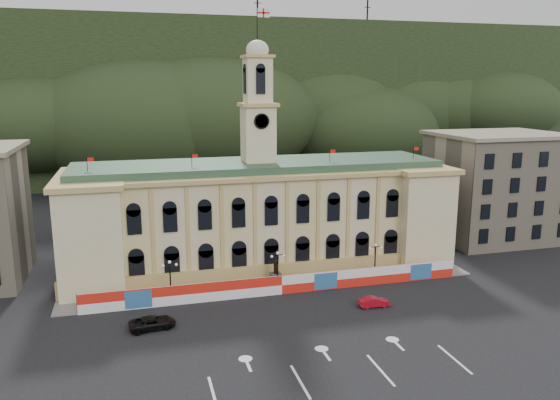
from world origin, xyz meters
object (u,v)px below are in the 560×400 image
object	(u,v)px
lamp_center	(278,267)
red_sedan	(374,302)
black_suv	(152,323)
statue	(276,278)

from	to	relation	value
lamp_center	red_sedan	bearing A→B (deg)	-42.17
red_sedan	black_suv	size ratio (longest dim) A/B	0.71
lamp_center	red_sedan	world-z (taller)	lamp_center
statue	lamp_center	distance (m)	2.14
statue	black_suv	xyz separation A→B (m)	(-16.61, -9.12, -0.47)
red_sedan	black_suv	distance (m)	26.46
black_suv	lamp_center	bearing A→B (deg)	-71.95
red_sedan	black_suv	world-z (taller)	black_suv
statue	black_suv	size ratio (longest dim) A/B	0.68
statue	red_sedan	size ratio (longest dim) A/B	0.96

